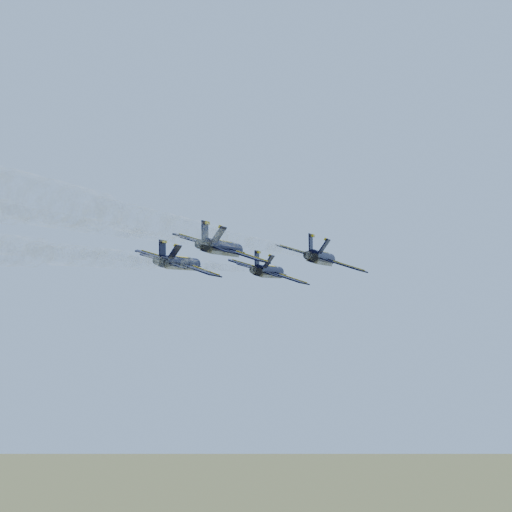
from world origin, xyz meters
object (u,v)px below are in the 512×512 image
Objects in this scene: jet_slot at (223,248)px; jet_right at (322,258)px; jet_left at (180,263)px; jet_lead at (269,272)px.

jet_right is at bearing 44.98° from jet_slot.
jet_left and jet_slot have the same top height.
jet_right is (19.33, 7.68, 0.00)m from jet_left.
jet_lead is 22.32m from jet_slot.
jet_right is 1.00× the size of jet_slot.
jet_slot is (-6.59, -14.47, 0.00)m from jet_right.
jet_slot is (12.74, -6.79, 0.00)m from jet_left.
jet_lead is 15.72m from jet_left.
jet_right is 15.90m from jet_slot.
jet_lead is at bearing 46.83° from jet_left.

